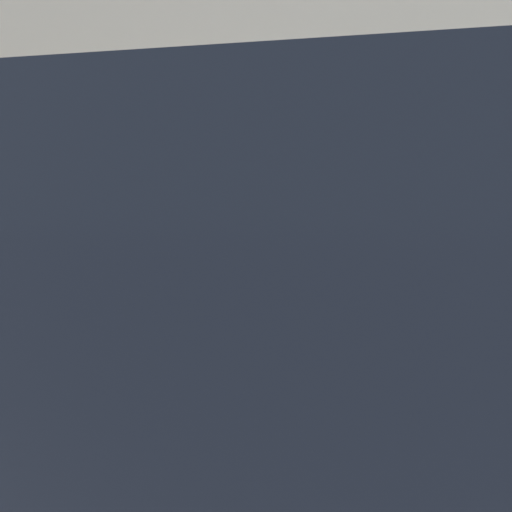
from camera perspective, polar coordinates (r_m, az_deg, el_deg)
name	(u,v)px	position (r m, az deg, el deg)	size (l,w,h in m)	color
sidewalk	(241,364)	(3.99, -2.09, -15.14)	(24.00, 2.80, 0.10)	#ADAAA3
building_facade	(266,154)	(5.83, 1.47, 14.30)	(24.00, 0.30, 4.63)	beige
parking_meter	(256,253)	(2.60, 0.00, 0.50)	(0.22, 0.16, 1.55)	#2D2D30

